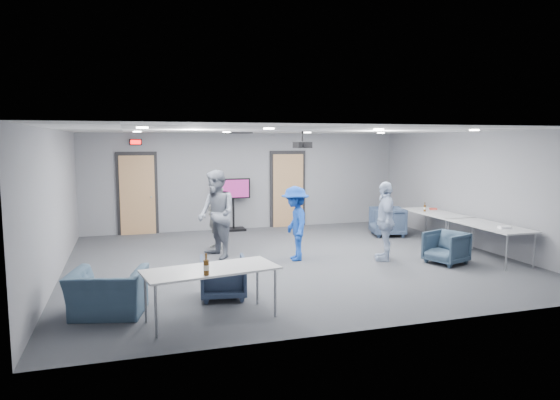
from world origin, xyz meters
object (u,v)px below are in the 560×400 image
object	(u,v)px
person_a	(216,210)
person_d	(295,223)
table_right_a	(436,214)
bottle_right	(425,208)
chair_right_a	(387,221)
chair_front_b	(108,293)
table_front_left	(211,272)
tv_stand	(233,201)
person_c	(385,221)
projector	(303,145)
person_b	(216,214)
table_right_b	(489,227)
bottle_front	(206,267)
chair_front_a	(223,277)
chair_right_c	(446,248)

from	to	relation	value
person_a	person_d	distance (m)	2.11
table_right_a	bottle_right	world-z (taller)	bottle_right
chair_right_a	chair_front_b	distance (m)	8.00
person_a	table_front_left	bearing A→B (deg)	-24.85
tv_stand	person_c	bearing A→B (deg)	-61.72
projector	person_a	bearing A→B (deg)	130.62
person_b	person_c	world-z (taller)	person_b
person_c	table_right_a	bearing A→B (deg)	145.94
table_right_b	bottle_front	size ratio (longest dim) A/B	6.71
chair_right_a	table_right_a	bearing A→B (deg)	50.07
table_front_left	bottle_right	bearing A→B (deg)	23.66
chair_front_a	table_right_b	bearing A→B (deg)	-163.40
chair_front_b	person_c	bearing A→B (deg)	-147.24
chair_right_c	table_right_b	bearing A→B (deg)	74.55
chair_right_a	table_right_b	size ratio (longest dim) A/B	0.42
table_right_b	chair_right_c	bearing A→B (deg)	94.61
person_c	projector	xyz separation A→B (m)	(-1.57, 0.75, 1.58)
person_c	person_d	distance (m)	1.88
chair_front_a	chair_right_a	bearing A→B (deg)	-135.25
table_front_left	tv_stand	size ratio (longest dim) A/B	1.34
chair_right_a	projector	xyz separation A→B (m)	(-2.95, -1.61, 2.03)
person_c	bottle_front	xyz separation A→B (m)	(-4.16, -2.75, 0.01)
person_c	chair_right_a	distance (m)	2.77
person_b	projector	xyz separation A→B (m)	(1.76, -0.47, 1.46)
person_a	chair_front_b	distance (m)	4.61
table_front_left	chair_front_a	bearing A→B (deg)	60.37
table_right_a	chair_right_a	bearing A→B (deg)	36.18
chair_right_c	table_right_a	size ratio (longest dim) A/B	0.37
table_front_left	projector	xyz separation A→B (m)	(2.48, 3.19, 1.72)
bottle_right	projector	world-z (taller)	projector
person_d	person_b	bearing A→B (deg)	-106.16
tv_stand	projector	bearing A→B (deg)	-78.09
chair_front_b	chair_right_a	bearing A→B (deg)	-134.27
bottle_front	person_b	bearing A→B (deg)	78.22
chair_right_c	tv_stand	distance (m)	6.02
chair_right_a	chair_right_c	bearing A→B (deg)	7.37
chair_front_a	table_right_a	xyz separation A→B (m)	(5.85, 2.83, 0.36)
person_c	table_right_a	size ratio (longest dim) A/B	0.84
chair_front_b	bottle_front	size ratio (longest dim) A/B	3.44
person_d	chair_front_a	bearing A→B (deg)	-35.53
chair_front_a	bottle_front	world-z (taller)	bottle_front
bottle_front	bottle_right	world-z (taller)	bottle_front
person_b	table_right_b	bearing A→B (deg)	55.37
chair_front_b	bottle_right	bearing A→B (deg)	-141.25
chair_right_c	chair_front_b	world-z (taller)	same
table_right_b	bottle_front	bearing A→B (deg)	109.13
tv_stand	table_right_b	bearing A→B (deg)	-47.63
person_b	table_right_a	distance (m)	5.47
chair_right_a	bottle_front	xyz separation A→B (m)	(-5.54, -5.11, 0.46)
person_d	table_right_a	size ratio (longest dim) A/B	0.79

